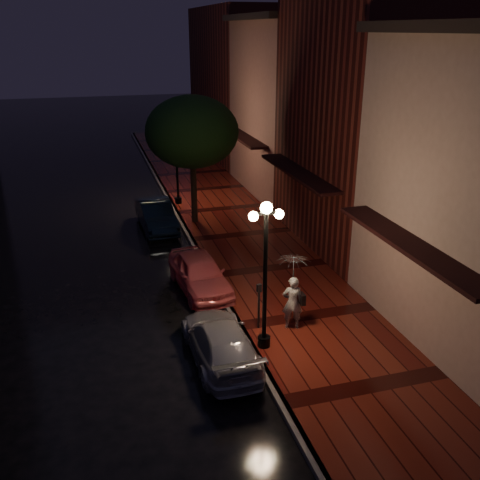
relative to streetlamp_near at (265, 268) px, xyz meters
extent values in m
plane|color=black|center=(-0.35, 5.00, -2.60)|extent=(120.00, 120.00, 0.00)
cube|color=#46100C|center=(1.90, 5.00, -2.53)|extent=(4.50, 60.00, 0.15)
cube|color=#595451|center=(-0.35, 5.00, -2.53)|extent=(0.25, 60.00, 0.15)
cube|color=#511914|center=(6.65, 7.00, 2.90)|extent=(5.00, 8.00, 11.00)
cube|color=#8C5951|center=(6.65, 15.00, 1.90)|extent=(5.00, 8.00, 9.00)
cube|color=#511914|center=(6.65, 25.00, 2.40)|extent=(5.00, 12.00, 10.00)
cylinder|color=black|center=(0.00, 0.00, -0.45)|extent=(0.12, 0.12, 4.00)
cylinder|color=black|center=(0.00, 0.00, -2.30)|extent=(0.36, 0.36, 0.30)
cube|color=black|center=(0.00, 0.00, 1.55)|extent=(0.70, 0.08, 0.08)
sphere|color=#FAD996|center=(0.00, 0.00, 1.70)|extent=(0.32, 0.32, 0.32)
sphere|color=#FAD996|center=(-0.35, 0.00, 1.50)|extent=(0.26, 0.26, 0.26)
sphere|color=#FAD996|center=(0.35, 0.00, 1.50)|extent=(0.26, 0.26, 0.26)
cylinder|color=black|center=(0.00, 14.00, -0.45)|extent=(0.12, 0.12, 4.00)
cylinder|color=black|center=(0.00, 14.00, -2.30)|extent=(0.36, 0.36, 0.30)
cube|color=black|center=(0.00, 14.00, 1.55)|extent=(0.70, 0.08, 0.08)
sphere|color=#FAD996|center=(0.00, 14.00, 1.70)|extent=(0.32, 0.32, 0.32)
sphere|color=#FAD996|center=(-0.35, 14.00, 1.50)|extent=(0.26, 0.26, 0.26)
sphere|color=#FAD996|center=(0.35, 14.00, 1.50)|extent=(0.26, 0.26, 0.26)
cylinder|color=black|center=(0.25, 11.00, -0.85)|extent=(0.28, 0.28, 3.20)
ellipsoid|color=black|center=(0.25, 11.00, 1.75)|extent=(4.16, 4.16, 3.20)
sphere|color=black|center=(0.95, 11.60, 1.15)|extent=(1.80, 1.80, 1.80)
sphere|color=black|center=(-0.35, 10.30, 1.25)|extent=(1.80, 1.80, 1.80)
imported|color=#E65E63|center=(-0.95, 4.24, -1.95)|extent=(1.89, 3.95, 1.30)
imported|color=black|center=(-1.55, 10.87, -1.95)|extent=(1.58, 4.04, 1.31)
imported|color=#9F9FA6|center=(-1.31, -0.12, -2.02)|extent=(1.68, 4.04, 1.17)
imported|color=white|center=(1.13, 0.74, -1.61)|extent=(0.70, 0.55, 1.69)
imported|color=silver|center=(1.13, 0.74, -0.54)|extent=(0.98, 1.00, 0.90)
cylinder|color=black|center=(1.13, 0.74, -1.21)|extent=(0.02, 0.02, 1.35)
cube|color=black|center=(1.41, 0.69, -1.49)|extent=(0.13, 0.31, 0.34)
cylinder|color=black|center=(0.16, 0.99, -1.84)|extent=(0.07, 0.07, 1.22)
cube|color=black|center=(0.16, 0.99, -1.12)|extent=(0.16, 0.13, 0.24)
camera|label=1|loc=(-4.29, -12.39, 6.00)|focal=40.00mm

